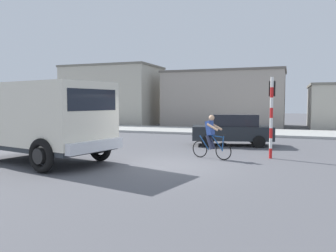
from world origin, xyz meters
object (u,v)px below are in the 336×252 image
truck_foreground (43,117)px  cyclist (211,137)px  car_red_near (233,130)px  traffic_light_pole (272,106)px

truck_foreground → cyclist: 6.38m
cyclist → car_red_near: bearing=88.2°
truck_foreground → car_red_near: truck_foreground is taller
truck_foreground → cyclist: truck_foreground is taller
cyclist → car_red_near: cyclist is taller
car_red_near → traffic_light_pole: bearing=-58.9°
truck_foreground → traffic_light_pole: 8.73m
cyclist → traffic_light_pole: 2.68m
cyclist → traffic_light_pole: traffic_light_pole is taller
truck_foreground → car_red_near: (5.78, 7.24, -0.85)m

